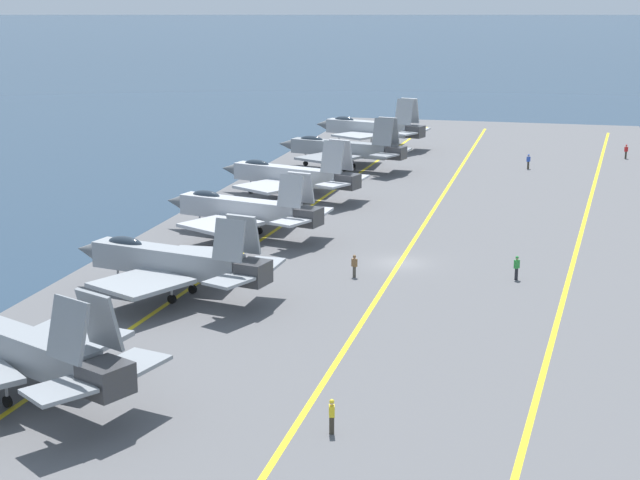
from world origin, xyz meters
The scene contains 16 objects.
ground_plane centered at (0.00, 0.00, 0.00)m, with size 2000.00×2000.00×0.00m, color #23384C.
carrier_deck centered at (0.00, 0.00, 0.20)m, with size 177.30×46.35×0.40m, color #565659.
deck_stripe_foul_line centered at (0.00, -12.75, 0.40)m, with size 159.57×0.36×0.01m, color yellow.
deck_stripe_centerline centered at (0.00, 0.00, 0.40)m, with size 159.57×0.36×0.01m, color yellow.
deck_stripe_edge_line centered at (0.00, 12.75, 0.40)m, with size 159.57×0.36×0.01m, color yellow.
parked_jet_second centered at (-30.13, 14.93, 3.12)m, with size 12.35×17.01×6.51m.
parked_jet_third centered at (-12.38, 13.68, 2.89)m, with size 13.06×15.41×6.11m.
parked_jet_fourth centered at (5.25, 14.37, 2.73)m, with size 13.15×15.31×5.87m.
parked_jet_fifth centered at (21.72, 14.84, 2.74)m, with size 13.50×16.19×6.32m.
parked_jet_sixth centered at (39.46, 13.42, 2.84)m, with size 14.05×16.51×6.41m.
parked_jet_seventh centered at (56.53, 13.49, 3.08)m, with size 12.54×16.23×6.91m.
crew_red_vest centered at (55.56, -19.46, 1.39)m, with size 0.43×0.46×1.80m.
crew_brown_vest centered at (-4.69, 2.59, 1.33)m, with size 0.42×0.46×1.69m.
crew_yellow_vest centered at (-30.68, -1.87, 1.36)m, with size 0.44×0.35×1.75m.
crew_blue_vest centered at (44.93, -7.86, 1.38)m, with size 0.45×0.46×1.78m.
crew_green_vest centered at (-2.51, -8.94, 1.38)m, with size 0.46×0.43×1.79m.
Camera 1 is at (-72.02, -11.59, 20.50)m, focal length 55.00 mm.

